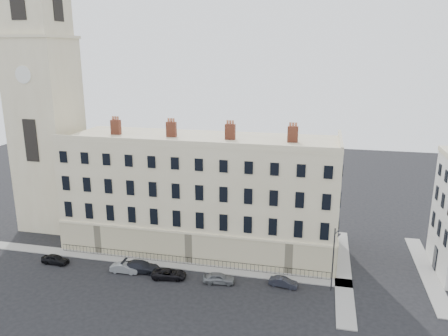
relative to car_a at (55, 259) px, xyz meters
The scene contains 14 objects.
ground 22.56m from the car_a, ahead, with size 160.00×160.00×0.00m, color black.
terrace 20.46m from the car_a, 31.11° to the left, with size 36.22×12.22×17.00m.
church_tower 22.95m from the car_a, 122.18° to the left, with size 8.00×8.13×44.00m.
pavement_terrace 12.82m from the car_a, 13.48° to the left, with size 48.00×2.00×0.12m, color gray.
pavement_east_return 35.97m from the car_a, ahead, with size 2.00×24.00×0.12m, color gray.
pavement_adjacent 46.16m from the car_a, ahead, with size 2.00×20.00×0.12m, color gray.
railings 16.81m from the car_a, 11.63° to the left, with size 35.00×0.04×0.96m.
car_a is the anchor object (origin of this frame).
car_b 9.59m from the car_a, ahead, with size 1.22×3.51×1.16m, color gray.
car_c 11.46m from the car_a, ahead, with size 1.89×4.66×1.35m, color black.
car_d 15.33m from the car_a, ahead, with size 1.88×4.09×1.14m, color black.
car_e 21.34m from the car_a, ahead, with size 1.49×3.70×1.26m, color slate.
car_f 28.71m from the car_a, ahead, with size 1.14×3.28×1.08m, color #20222B.
streetlamp 34.25m from the car_a, ahead, with size 0.63×1.57×7.50m.
Camera 1 is at (9.59, -42.26, 26.02)m, focal length 35.00 mm.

